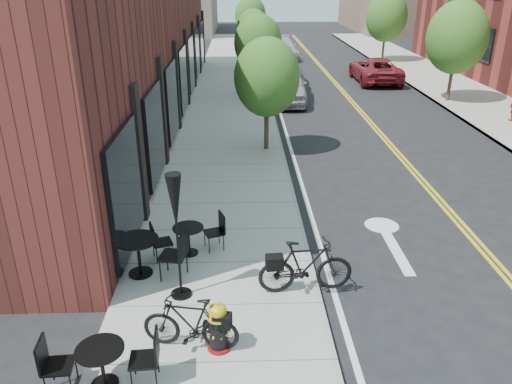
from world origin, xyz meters
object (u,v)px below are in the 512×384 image
object	(u,v)px
bistro_set_a	(101,361)
parked_car_b	(280,69)
bistro_set_c	(138,251)
patio_umbrella	(175,211)
bicycle_left	(190,323)
parked_car_c	(281,48)
bicycle_right	(306,266)
parked_car_a	(287,85)
fire_hydrant	(218,327)
bistro_set_b	(188,236)
parked_car_far	(375,70)

from	to	relation	value
bistro_set_a	parked_car_b	distance (m)	23.26
bistro_set_c	patio_umbrella	size ratio (longest dim) A/B	0.80
parked_car_b	bicycle_left	bearing A→B (deg)	-104.47
patio_umbrella	parked_car_c	xyz separation A→B (m)	(4.29, 29.59, -1.18)
bicycle_right	parked_car_a	world-z (taller)	parked_car_a
bicycle_right	patio_umbrella	size ratio (longest dim) A/B	0.73
patio_umbrella	parked_car_a	xyz separation A→B (m)	(3.49, 16.06, -1.11)
patio_umbrella	fire_hydrant	bearing A→B (deg)	-62.85
parked_car_c	bistro_set_c	bearing A→B (deg)	-102.19
fire_hydrant	bistro_set_b	xyz separation A→B (m)	(-0.76, 3.06, 0.00)
fire_hydrant	bicycle_left	bearing A→B (deg)	158.72
patio_umbrella	parked_car_c	bearing A→B (deg)	81.75
patio_umbrella	parked_car_b	bearing A→B (deg)	80.38
bicycle_left	patio_umbrella	xyz separation A→B (m)	(-0.32, 1.47, 1.31)
bistro_set_b	parked_car_c	size ratio (longest dim) A/B	0.31
bistro_set_b	parked_car_b	distance (m)	19.34
parked_car_a	parked_car_far	size ratio (longest dim) A/B	0.95
parked_car_a	parked_car_far	xyz separation A→B (m)	(5.50, 4.73, -0.11)
parked_car_b	bistro_set_c	bearing A→B (deg)	-108.82
parked_car_a	bistro_set_a	bearing A→B (deg)	-97.94
bistro_set_c	bicycle_left	bearing A→B (deg)	-49.49
fire_hydrant	parked_car_far	xyz separation A→B (m)	(8.21, 22.30, 0.15)
parked_car_a	parked_car_c	world-z (taller)	parked_car_a
fire_hydrant	parked_car_a	world-z (taller)	parked_car_a
bistro_set_c	parked_car_a	distance (m)	15.92
bistro_set_c	parked_car_b	size ratio (longest dim) A/B	0.41
bicycle_right	bistro_set_c	size ratio (longest dim) A/B	0.91
bicycle_right	parked_car_b	size ratio (longest dim) A/B	0.38
fire_hydrant	parked_car_far	size ratio (longest dim) A/B	0.18
fire_hydrant	parked_car_far	world-z (taller)	parked_car_far
bicycle_left	bistro_set_c	size ratio (longest dim) A/B	0.80
bicycle_left	bicycle_right	xyz separation A→B (m)	(2.06, 1.53, 0.07)
fire_hydrant	bistro_set_b	world-z (taller)	fire_hydrant
bicycle_left	parked_car_far	size ratio (longest dim) A/B	0.32
bistro_set_a	bicycle_left	bearing A→B (deg)	28.49
parked_car_a	bicycle_left	bearing A→B (deg)	-94.67
bicycle_right	parked_car_far	size ratio (longest dim) A/B	0.37
bistro_set_c	fire_hydrant	bearing A→B (deg)	-41.89
fire_hydrant	bistro_set_c	distance (m)	2.84
fire_hydrant	bicycle_left	xyz separation A→B (m)	(-0.45, 0.04, 0.06)
bistro_set_c	parked_car_c	distance (m)	29.29
parked_car_b	bicycle_right	bearing A→B (deg)	-99.37
bistro_set_b	patio_umbrella	distance (m)	2.07
bicycle_right	bistro_set_c	distance (m)	3.37
bicycle_right	parked_car_b	world-z (taller)	parked_car_b
parked_car_a	parked_car_far	world-z (taller)	parked_car_a
bistro_set_a	parked_car_far	bearing A→B (deg)	62.67
bicycle_left	bistro_set_a	world-z (taller)	bicycle_left
parked_car_b	parked_car_far	xyz separation A→B (m)	(5.50, 0.22, -0.11)
fire_hydrant	bicycle_left	world-z (taller)	bicycle_left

